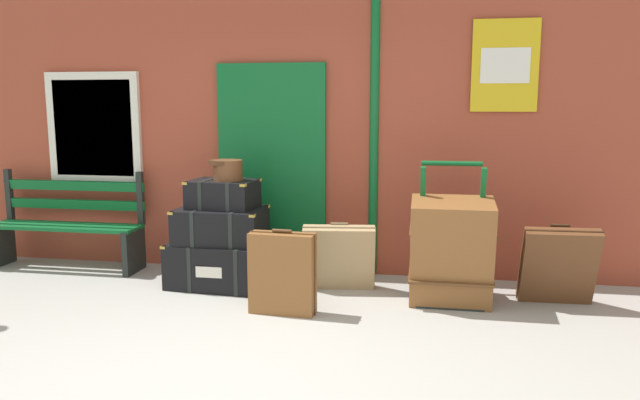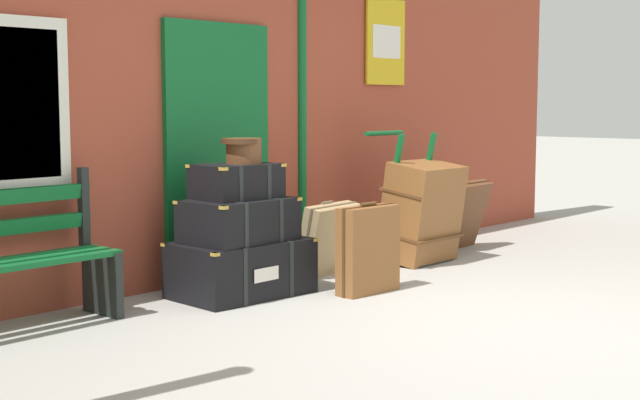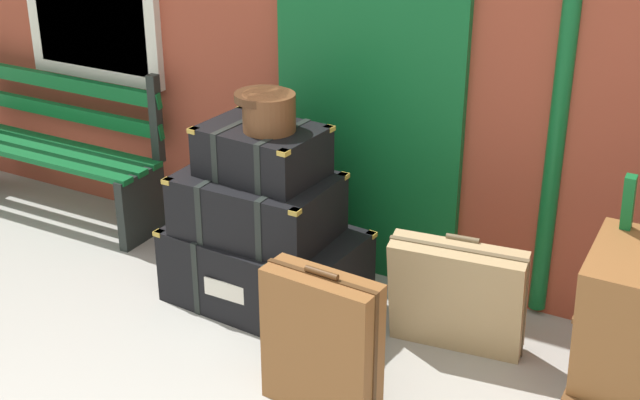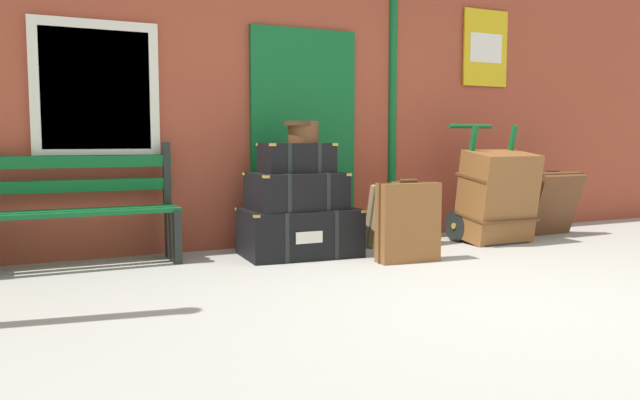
{
  "view_description": "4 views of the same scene",
  "coord_description": "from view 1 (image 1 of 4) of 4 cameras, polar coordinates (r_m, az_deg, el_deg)",
  "views": [
    {
      "loc": [
        1.35,
        -3.46,
        1.7
      ],
      "look_at": [
        0.4,
        1.88,
        0.84
      ],
      "focal_mm": 33.9,
      "sensor_mm": 36.0,
      "label": 1
    },
    {
      "loc": [
        -5.17,
        -3.11,
        1.46
      ],
      "look_at": [
        0.26,
        1.71,
        0.68
      ],
      "focal_mm": 51.05,
      "sensor_mm": 36.0,
      "label": 2
    },
    {
      "loc": [
        1.82,
        -1.72,
        2.55
      ],
      "look_at": [
        -0.03,
        1.61,
        0.8
      ],
      "focal_mm": 50.1,
      "sensor_mm": 36.0,
      "label": 3
    },
    {
      "loc": [
        -2.76,
        -3.3,
        1.02
      ],
      "look_at": [
        -0.36,
        1.7,
        0.5
      ],
      "focal_mm": 35.81,
      "sensor_mm": 36.0,
      "label": 4
    }
  ],
  "objects": [
    {
      "name": "suitcase_tan",
      "position": [
        5.59,
        1.79,
        -5.42
      ],
      "size": [
        0.68,
        0.34,
        0.63
      ],
      "color": "tan",
      "rests_on": "ground"
    },
    {
      "name": "round_hatbox",
      "position": [
        5.64,
        -8.74,
        2.93
      ],
      "size": [
        0.31,
        0.28,
        0.19
      ],
      "color": "brown",
      "rests_on": "steamer_trunk_top"
    },
    {
      "name": "brick_facade",
      "position": [
        6.21,
        -2.71,
        8.1
      ],
      "size": [
        10.4,
        0.35,
        3.2
      ],
      "color": "#9E422D",
      "rests_on": "ground"
    },
    {
      "name": "steamer_trunk_top",
      "position": [
        5.7,
        -9.13,
        0.56
      ],
      "size": [
        0.64,
        0.49,
        0.27
      ],
      "color": "black",
      "rests_on": "steamer_trunk_middle"
    },
    {
      "name": "steamer_trunk_middle",
      "position": [
        5.72,
        -9.34,
        -2.36
      ],
      "size": [
        0.81,
        0.55,
        0.33
      ],
      "color": "black",
      "rests_on": "steamer_trunk_base"
    },
    {
      "name": "suitcase_slate",
      "position": [
        4.97,
        -3.56,
        -6.92
      ],
      "size": [
        0.55,
        0.22,
        0.71
      ],
      "color": "brown",
      "rests_on": "ground"
    },
    {
      "name": "suitcase_brown",
      "position": [
        5.52,
        21.57,
        -5.81
      ],
      "size": [
        0.63,
        0.36,
        0.7
      ],
      "color": "brown",
      "rests_on": "ground"
    },
    {
      "name": "ground_plane",
      "position": [
        4.09,
        -10.61,
        -15.71
      ],
      "size": [
        60.0,
        60.0,
        0.0
      ],
      "primitive_type": "plane",
      "color": "#A3A099"
    },
    {
      "name": "large_brown_trunk",
      "position": [
        5.25,
        12.27,
        -4.76
      ],
      "size": [
        0.7,
        0.56,
        0.93
      ],
      "color": "brown",
      "rests_on": "ground"
    },
    {
      "name": "porters_trolley",
      "position": [
        5.47,
        12.13,
        -6.3
      ],
      "size": [
        0.71,
        0.62,
        1.19
      ],
      "color": "black",
      "rests_on": "ground"
    },
    {
      "name": "steamer_trunk_base",
      "position": [
        5.81,
        -8.87,
        -5.93
      ],
      "size": [
        1.05,
        0.72,
        0.43
      ],
      "color": "black",
      "rests_on": "ground"
    },
    {
      "name": "platform_bench",
      "position": [
        6.83,
        -22.72,
        -2.26
      ],
      "size": [
        1.6,
        0.43,
        1.01
      ],
      "color": "#0F5B28",
      "rests_on": "ground"
    }
  ]
}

